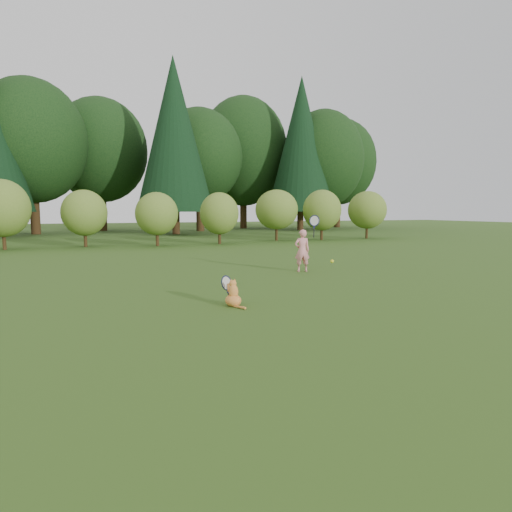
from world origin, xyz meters
name	(u,v)px	position (x,y,z in m)	size (l,w,h in m)	color
ground	(262,300)	(0.00, 0.00, 0.00)	(100.00, 100.00, 0.00)	#2D4C15
shrub_row	(156,215)	(0.00, 13.00, 1.40)	(28.00, 3.00, 2.80)	#5B7B26
woodland_backdrop	(132,120)	(0.00, 23.00, 7.50)	(48.00, 10.00, 15.00)	black
child	(303,250)	(2.31, 2.90, 0.58)	(0.66, 0.47, 1.64)	pink
cat	(233,292)	(-0.63, -0.28, 0.23)	(0.32, 0.63, 0.62)	#C95A26
tennis_ball	(332,261)	(1.27, -0.27, 0.67)	(0.06, 0.06, 0.06)	yellow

